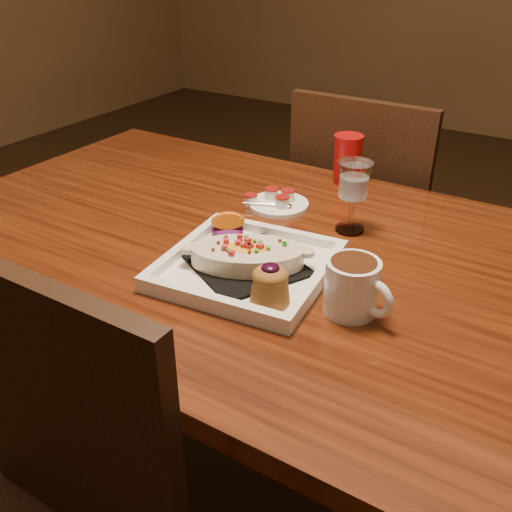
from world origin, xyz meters
The scene contains 9 objects.
floor centered at (0.00, 0.00, 0.00)m, with size 7.00×7.00×0.00m, color black.
table centered at (0.00, 0.00, 0.65)m, with size 1.50×0.90×0.75m.
chair_far centered at (0.00, 0.63, 0.51)m, with size 0.42×0.42×0.93m.
plate centered at (0.05, -0.11, 0.78)m, with size 0.32×0.32×0.08m.
coffee_mug centered at (0.26, -0.12, 0.80)m, with size 0.12×0.09×0.09m.
goblet centered at (0.13, 0.15, 0.86)m, with size 0.07×0.07×0.15m.
saucer centered at (-0.05, 0.18, 0.76)m, with size 0.14×0.14×0.09m.
creamer_loose centered at (-0.11, 0.15, 0.76)m, with size 0.03×0.03×0.03m.
red_tumbler centered at (0.02, 0.39, 0.81)m, with size 0.07×0.07×0.12m, color #AA0C0E.
Camera 1 is at (0.54, -0.86, 1.30)m, focal length 40.00 mm.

